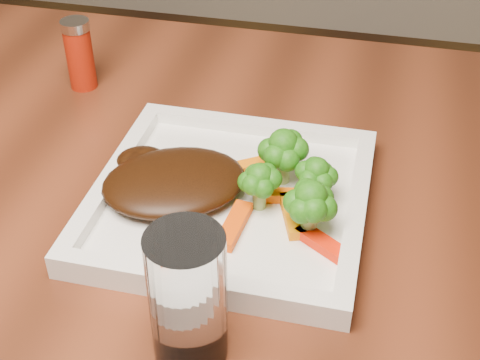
% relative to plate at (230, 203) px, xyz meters
% --- Properties ---
extents(plate, '(0.27, 0.27, 0.01)m').
position_rel_plate_xyz_m(plate, '(0.00, 0.00, 0.00)').
color(plate, white).
rests_on(plate, dining_table).
extents(steak, '(0.18, 0.17, 0.03)m').
position_rel_plate_xyz_m(steak, '(-0.06, -0.01, 0.02)').
color(steak, black).
rests_on(steak, plate).
extents(broccoli_0, '(0.07, 0.07, 0.07)m').
position_rel_plate_xyz_m(broccoli_0, '(0.05, 0.04, 0.04)').
color(broccoli_0, '#357914').
rests_on(broccoli_0, plate).
extents(broccoli_1, '(0.05, 0.05, 0.06)m').
position_rel_plate_xyz_m(broccoli_1, '(0.08, 0.02, 0.04)').
color(broccoli_1, '#316410').
rests_on(broccoli_1, plate).
extents(broccoli_2, '(0.07, 0.07, 0.06)m').
position_rel_plate_xyz_m(broccoli_2, '(0.08, -0.03, 0.04)').
color(broccoli_2, '#176B11').
rests_on(broccoli_2, plate).
extents(broccoli_3, '(0.06, 0.06, 0.06)m').
position_rel_plate_xyz_m(broccoli_3, '(0.03, -0.01, 0.04)').
color(broccoli_3, '#166C12').
rests_on(broccoli_3, plate).
extents(carrot_1, '(0.06, 0.05, 0.01)m').
position_rel_plate_xyz_m(carrot_1, '(0.10, -0.05, 0.01)').
color(carrot_1, red).
rests_on(carrot_1, plate).
extents(carrot_2, '(0.02, 0.07, 0.01)m').
position_rel_plate_xyz_m(carrot_2, '(0.01, -0.05, 0.01)').
color(carrot_2, '#EC4703').
rests_on(carrot_2, plate).
extents(carrot_4, '(0.05, 0.04, 0.01)m').
position_rel_plate_xyz_m(carrot_4, '(0.02, 0.06, 0.01)').
color(carrot_4, orange).
rests_on(carrot_4, plate).
extents(carrot_5, '(0.04, 0.06, 0.01)m').
position_rel_plate_xyz_m(carrot_5, '(0.07, -0.02, 0.01)').
color(carrot_5, orange).
rests_on(carrot_5, plate).
extents(carrot_6, '(0.05, 0.02, 0.01)m').
position_rel_plate_xyz_m(carrot_6, '(0.06, 0.01, 0.01)').
color(carrot_6, '#FF6004').
rests_on(carrot_6, plate).
extents(spice_shaker, '(0.04, 0.04, 0.09)m').
position_rel_plate_xyz_m(spice_shaker, '(-0.25, 0.20, 0.04)').
color(spice_shaker, '#9E1B08').
rests_on(spice_shaker, dining_table).
extents(drinking_glass, '(0.06, 0.06, 0.12)m').
position_rel_plate_xyz_m(drinking_glass, '(0.01, -0.18, 0.05)').
color(drinking_glass, white).
rests_on(drinking_glass, dining_table).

